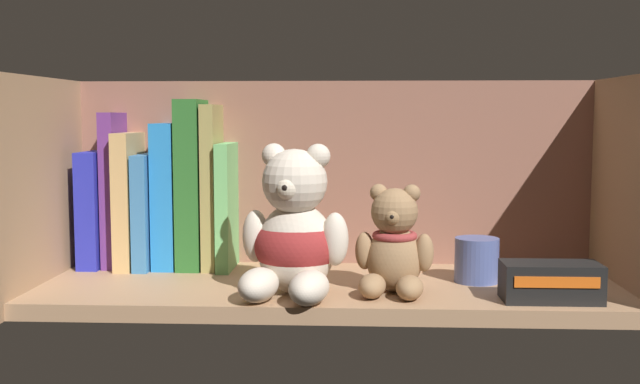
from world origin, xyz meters
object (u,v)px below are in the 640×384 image
Objects in this scene: book_0 at (99,208)px; teddy_bear_smaller at (394,247)px; book_6 at (215,186)px; book_3 at (151,209)px; small_product_box at (551,282)px; teddy_bear_larger at (294,236)px; book_2 at (134,199)px; book_1 at (117,189)px; book_4 at (171,194)px; book_7 at (230,204)px; book_5 at (195,183)px; pillar_candle at (477,260)px.

teddy_bear_smaller is at bearing -21.44° from book_0.
book_3 is at bearing 180.00° from book_6.
teddy_bear_smaller is 18.47cm from small_product_box.
book_2 is at bearing 144.17° from teddy_bear_larger.
book_2 is (5.15, 0.00, 1.33)cm from book_0.
teddy_bear_larger is at bearing -33.29° from book_1.
teddy_bear_larger is 1.62× the size of small_product_box.
book_1 reaches higher than book_0.
teddy_bear_larger reaches higher than small_product_box.
book_7 is (8.43, 0.00, -1.36)cm from book_4.
book_4 is at bearing 137.27° from teddy_bear_larger.
teddy_bear_smaller is (38.72, -16.28, -5.25)cm from book_1.
book_6 is 3.38cm from book_7.
book_5 is 32.53cm from teddy_bear_smaller.
pillar_candle is (52.33, -9.58, -5.27)cm from book_0.
small_product_box is (7.00, -9.85, -0.62)cm from pillar_candle.
book_1 is 1.65× the size of teddy_bear_smaller.
book_4 is 1.16× the size of book_7.
book_2 reaches higher than teddy_bear_larger.
book_7 is (13.77, 0.00, -0.71)cm from book_2.
book_0 is 0.80× the size of book_4.
book_4 reaches higher than teddy_bear_larger.
book_2 is 58.01cm from small_product_box.
book_3 is (4.91, 0.00, -2.88)cm from book_1.
book_1 is 0.92× the size of book_5.
book_7 is at bearing 164.00° from pillar_candle.
book_6 is at bearing 155.44° from small_product_box.
book_6 is at bearing 0.00° from book_0.
pillar_candle is at bearing 31.58° from teddy_bear_smaller.
teddy_bear_larger is 24.49cm from pillar_candle.
book_3 is 0.79× the size of book_4.
book_0 is 18.93cm from book_7.
book_5 reaches higher than book_0.
teddy_bear_larger reaches higher than pillar_candle.
book_0 is at bearing 180.00° from book_7.
book_5 is at bearing 156.81° from small_product_box.
small_product_box is (51.70, -19.44, -5.73)cm from book_3.
book_5 is at bearing 0.00° from book_1.
book_2 reaches higher than small_product_box.
book_3 is at bearing 154.30° from teddy_bear_smaller.
small_product_box is (59.33, -19.44, -5.89)cm from book_0.
book_4 is 35.26cm from teddy_bear_smaller.
book_6 reaches higher than small_product_box.
book_6 is 22.22cm from teddy_bear_larger.
teddy_bear_larger is (21.96, -17.65, -0.89)cm from book_3.
book_3 is 1.21× the size of teddy_bear_smaller.
book_0 is at bearing 161.86° from small_product_box.
book_6 reaches higher than teddy_bear_smaller.
book_1 reaches higher than book_4.
book_5 is 40.54cm from pillar_candle.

